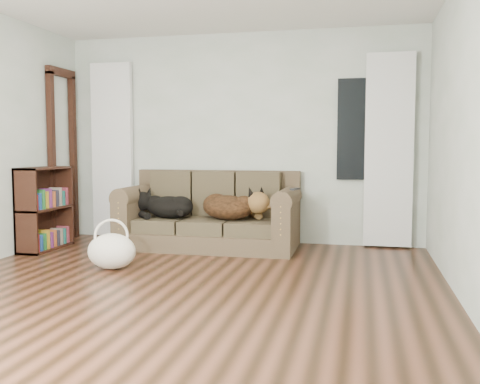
% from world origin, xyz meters
% --- Properties ---
extents(floor, '(5.00, 5.00, 0.00)m').
position_xyz_m(floor, '(0.00, 0.00, 0.00)').
color(floor, black).
rests_on(floor, ground).
extents(wall_back, '(4.50, 0.04, 2.60)m').
position_xyz_m(wall_back, '(0.00, 2.50, 1.30)').
color(wall_back, silver).
rests_on(wall_back, ground).
extents(wall_right, '(0.04, 5.00, 2.60)m').
position_xyz_m(wall_right, '(2.25, 0.00, 1.30)').
color(wall_right, silver).
rests_on(wall_right, ground).
extents(curtain_left, '(0.55, 0.08, 2.25)m').
position_xyz_m(curtain_left, '(-1.70, 2.42, 1.15)').
color(curtain_left, white).
rests_on(curtain_left, ground).
extents(curtain_right, '(0.55, 0.08, 2.25)m').
position_xyz_m(curtain_right, '(1.80, 2.42, 1.15)').
color(curtain_right, white).
rests_on(curtain_right, ground).
extents(window_pane, '(0.50, 0.03, 1.20)m').
position_xyz_m(window_pane, '(1.45, 2.47, 1.40)').
color(window_pane, black).
rests_on(window_pane, wall_back).
extents(door_casing, '(0.07, 0.60, 2.10)m').
position_xyz_m(door_casing, '(-2.20, 2.05, 1.05)').
color(door_casing, black).
rests_on(door_casing, ground).
extents(sofa, '(2.06, 0.89, 0.84)m').
position_xyz_m(sofa, '(-0.26, 1.98, 0.45)').
color(sofa, brown).
rests_on(sofa, floor).
extents(dog_black_lab, '(0.75, 0.66, 0.27)m').
position_xyz_m(dog_black_lab, '(-0.77, 1.92, 0.48)').
color(dog_black_lab, black).
rests_on(dog_black_lab, sofa).
extents(dog_shepherd, '(0.87, 0.81, 0.31)m').
position_xyz_m(dog_shepherd, '(0.02, 1.94, 0.49)').
color(dog_shepherd, black).
rests_on(dog_shepherd, sofa).
extents(tv_remote, '(0.10, 0.19, 0.02)m').
position_xyz_m(tv_remote, '(0.78, 1.78, 0.73)').
color(tv_remote, black).
rests_on(tv_remote, sofa).
extents(tote_bag, '(0.54, 0.45, 0.35)m').
position_xyz_m(tote_bag, '(-0.87, 0.68, 0.16)').
color(tote_bag, beige).
rests_on(tote_bag, floor).
extents(bookshelf, '(0.36, 0.79, 0.96)m').
position_xyz_m(bookshelf, '(-2.09, 1.45, 0.50)').
color(bookshelf, black).
rests_on(bookshelf, floor).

